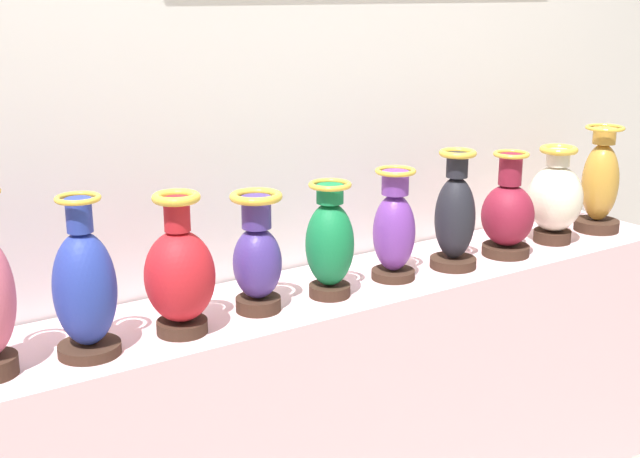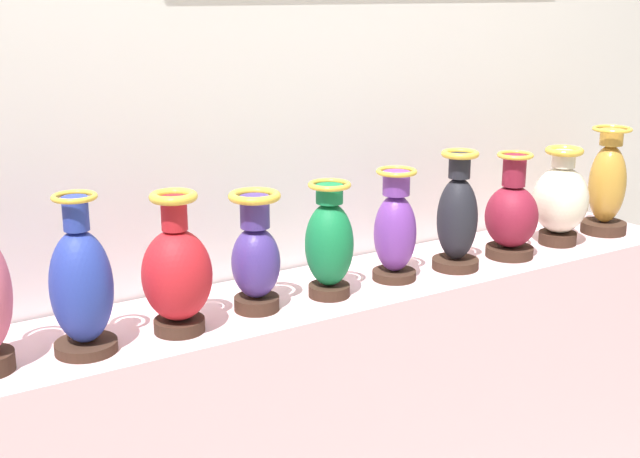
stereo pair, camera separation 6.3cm
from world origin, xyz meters
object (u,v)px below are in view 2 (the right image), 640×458
at_px(vase_burgundy, 511,215).
at_px(vase_ivory, 561,199).
at_px(vase_emerald, 329,243).
at_px(vase_violet, 395,230).
at_px(vase_onyx, 457,218).
at_px(vase_indigo, 256,256).
at_px(vase_cobalt, 82,287).
at_px(vase_crimson, 177,273).
at_px(vase_ochre, 607,186).

distance_m(vase_burgundy, vase_ivory, 0.25).
relative_size(vase_emerald, vase_ivory, 0.99).
relative_size(vase_violet, vase_onyx, 0.91).
height_order(vase_indigo, vase_ivory, vase_ivory).
distance_m(vase_violet, vase_burgundy, 0.46).
distance_m(vase_cobalt, vase_emerald, 0.71).
xyz_separation_m(vase_indigo, vase_onyx, (0.70, -0.02, 0.01)).
bearing_deg(vase_burgundy, vase_violet, 177.27).
xyz_separation_m(vase_cobalt, vase_emerald, (0.71, 0.01, -0.01)).
distance_m(vase_crimson, vase_onyx, 0.94).
height_order(vase_crimson, vase_emerald, vase_crimson).
bearing_deg(vase_onyx, vase_crimson, -179.27).
relative_size(vase_cobalt, vase_crimson, 1.07).
relative_size(vase_cobalt, vase_violet, 1.16).
xyz_separation_m(vase_indigo, vase_emerald, (0.23, -0.01, 0.00)).
height_order(vase_burgundy, vase_ivory, vase_burgundy).
height_order(vase_cobalt, vase_violet, vase_cobalt).
relative_size(vase_onyx, vase_ivory, 1.12).
bearing_deg(vase_indigo, vase_burgundy, -1.04).
xyz_separation_m(vase_crimson, vase_ochre, (1.66, 0.04, 0.01)).
distance_m(vase_indigo, vase_ivory, 1.17).
relative_size(vase_crimson, vase_burgundy, 1.07).
bearing_deg(vase_ivory, vase_violet, 179.70).
bearing_deg(vase_emerald, vase_violet, 4.32).
distance_m(vase_emerald, vase_onyx, 0.47).
bearing_deg(vase_violet, vase_emerald, -175.68).
bearing_deg(vase_crimson, vase_violet, 2.58).
distance_m(vase_cobalt, vase_violet, 0.95).
relative_size(vase_crimson, vase_violet, 1.08).
relative_size(vase_emerald, vase_burgundy, 0.97).
bearing_deg(vase_burgundy, vase_emerald, 179.75).
distance_m(vase_crimson, vase_emerald, 0.47).
xyz_separation_m(vase_cobalt, vase_burgundy, (1.41, 0.01, -0.03)).
height_order(vase_crimson, vase_burgundy, vase_crimson).
relative_size(vase_cobalt, vase_emerald, 1.18).
height_order(vase_crimson, vase_indigo, vase_crimson).
distance_m(vase_crimson, vase_indigo, 0.24).
xyz_separation_m(vase_emerald, vase_ochre, (1.19, 0.02, 0.01)).
distance_m(vase_crimson, vase_ivory, 1.41).
distance_m(vase_cobalt, vase_onyx, 1.18).
distance_m(vase_indigo, vase_emerald, 0.23).
distance_m(vase_cobalt, vase_ivory, 1.65).
relative_size(vase_violet, vase_ivory, 1.01).
bearing_deg(vase_cobalt, vase_burgundy, 0.33).
xyz_separation_m(vase_crimson, vase_burgundy, (1.17, 0.01, -0.02)).
relative_size(vase_burgundy, vase_ochre, 0.90).
bearing_deg(vase_cobalt, vase_crimson, -0.57).
bearing_deg(vase_onyx, vase_ivory, 1.98).
xyz_separation_m(vase_indigo, vase_ivory, (1.17, 0.00, 0.00)).
distance_m(vase_burgundy, vase_ochre, 0.49).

